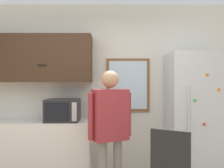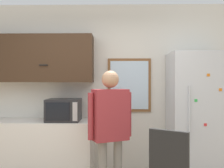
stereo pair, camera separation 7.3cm
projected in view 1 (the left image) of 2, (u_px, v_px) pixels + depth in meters
name	position (u px, v px, depth m)	size (l,w,h in m)	color
back_wall	(97.00, 91.00, 3.93)	(6.00, 0.06, 2.70)	silver
counter	(18.00, 153.00, 3.62)	(2.13, 0.56, 0.93)	silver
upper_cabinets	(20.00, 59.00, 3.72)	(2.13, 0.35, 0.70)	#3D2819
microwave	(63.00, 110.00, 3.56)	(0.47, 0.42, 0.32)	#232326
person	(110.00, 122.00, 3.10)	(0.54, 0.38, 1.63)	gray
refrigerator	(196.00, 119.00, 3.58)	(0.80, 0.67, 1.91)	silver
window	(128.00, 85.00, 3.89)	(0.67, 0.05, 0.83)	brown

